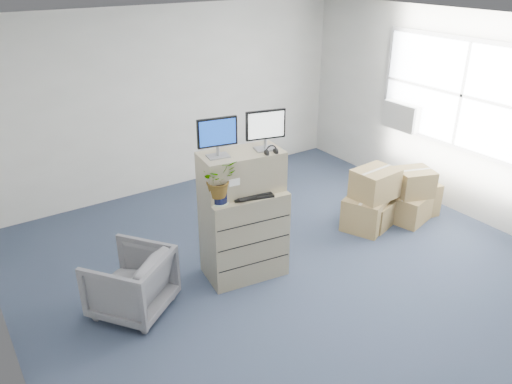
# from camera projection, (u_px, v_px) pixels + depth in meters

# --- Properties ---
(ground) EXTENTS (7.00, 7.00, 0.00)m
(ground) POSITION_uv_depth(u_px,v_px,m) (313.00, 289.00, 5.65)
(ground) COLOR #243241
(ground) RESTS_ON ground
(wall_back) EXTENTS (6.00, 0.02, 2.80)m
(wall_back) POSITION_uv_depth(u_px,v_px,m) (171.00, 100.00, 7.67)
(wall_back) COLOR #B9B8B0
(wall_back) RESTS_ON ground
(wall_right) EXTENTS (0.02, 7.00, 2.80)m
(wall_right) POSITION_uv_depth(u_px,v_px,m) (495.00, 125.00, 6.57)
(wall_right) COLOR #B9B8B0
(wall_right) RESTS_ON ground
(window) EXTENTS (0.07, 2.72, 1.52)m
(window) POSITION_uv_depth(u_px,v_px,m) (463.00, 95.00, 6.78)
(window) COLOR gray
(window) RESTS_ON wall_right
(ac_unit) EXTENTS (0.24, 0.60, 0.40)m
(ac_unit) POSITION_uv_depth(u_px,v_px,m) (403.00, 116.00, 7.63)
(ac_unit) COLOR silver
(ac_unit) RESTS_ON wall_right
(filing_cabinet_lower) EXTENTS (0.97, 0.67, 1.06)m
(filing_cabinet_lower) POSITION_uv_depth(u_px,v_px,m) (244.00, 233.00, 5.74)
(filing_cabinet_lower) COLOR tan
(filing_cabinet_lower) RESTS_ON ground
(filing_cabinet_upper) EXTENTS (0.96, 0.57, 0.45)m
(filing_cabinet_upper) POSITION_uv_depth(u_px,v_px,m) (241.00, 172.00, 5.45)
(filing_cabinet_upper) COLOR tan
(filing_cabinet_upper) RESTS_ON filing_cabinet_lower
(monitor_left) EXTENTS (0.43, 0.20, 0.43)m
(monitor_left) POSITION_uv_depth(u_px,v_px,m) (217.00, 135.00, 5.13)
(monitor_left) COLOR #99999E
(monitor_left) RESTS_ON filing_cabinet_upper
(monitor_right) EXTENTS (0.44, 0.22, 0.44)m
(monitor_right) POSITION_uv_depth(u_px,v_px,m) (266.00, 128.00, 5.33)
(monitor_right) COLOR #99999E
(monitor_right) RESTS_ON filing_cabinet_upper
(headphones) EXTENTS (0.13, 0.03, 0.13)m
(headphones) POSITION_uv_depth(u_px,v_px,m) (271.00, 151.00, 5.30)
(headphones) COLOR black
(headphones) RESTS_ON filing_cabinet_upper
(keyboard) EXTENTS (0.48, 0.30, 0.02)m
(keyboard) POSITION_uv_depth(u_px,v_px,m) (252.00, 196.00, 5.40)
(keyboard) COLOR black
(keyboard) RESTS_ON filing_cabinet_lower
(mouse) EXTENTS (0.09, 0.06, 0.03)m
(mouse) POSITION_uv_depth(u_px,v_px,m) (274.00, 189.00, 5.54)
(mouse) COLOR silver
(mouse) RESTS_ON filing_cabinet_lower
(water_bottle) EXTENTS (0.07, 0.07, 0.24)m
(water_bottle) POSITION_uv_depth(u_px,v_px,m) (246.00, 179.00, 5.53)
(water_bottle) COLOR gray
(water_bottle) RESTS_ON filing_cabinet_lower
(phone_dock) EXTENTS (0.07, 0.06, 0.14)m
(phone_dock) POSITION_uv_depth(u_px,v_px,m) (244.00, 188.00, 5.50)
(phone_dock) COLOR silver
(phone_dock) RESTS_ON filing_cabinet_lower
(external_drive) EXTENTS (0.24, 0.19, 0.07)m
(external_drive) POSITION_uv_depth(u_px,v_px,m) (267.00, 181.00, 5.70)
(external_drive) COLOR black
(external_drive) RESTS_ON filing_cabinet_lower
(tissue_box) EXTENTS (0.24, 0.15, 0.08)m
(tissue_box) POSITION_uv_depth(u_px,v_px,m) (269.00, 174.00, 5.70)
(tissue_box) COLOR #397FC4
(tissue_box) RESTS_ON external_drive
(potted_plant) EXTENTS (0.38, 0.41, 0.40)m
(potted_plant) POSITION_uv_depth(u_px,v_px,m) (219.00, 184.00, 5.17)
(potted_plant) COLOR #AEC49E
(potted_plant) RESTS_ON filing_cabinet_lower
(office_chair) EXTENTS (1.00, 0.99, 0.76)m
(office_chair) POSITION_uv_depth(u_px,v_px,m) (131.00, 280.00, 5.17)
(office_chair) COLOR #5E5E63
(office_chair) RESTS_ON ground
(cardboard_boxes) EXTENTS (1.59, 0.87, 0.86)m
(cardboard_boxes) POSITION_uv_depth(u_px,v_px,m) (390.00, 201.00, 6.95)
(cardboard_boxes) COLOR olive
(cardboard_boxes) RESTS_ON ground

